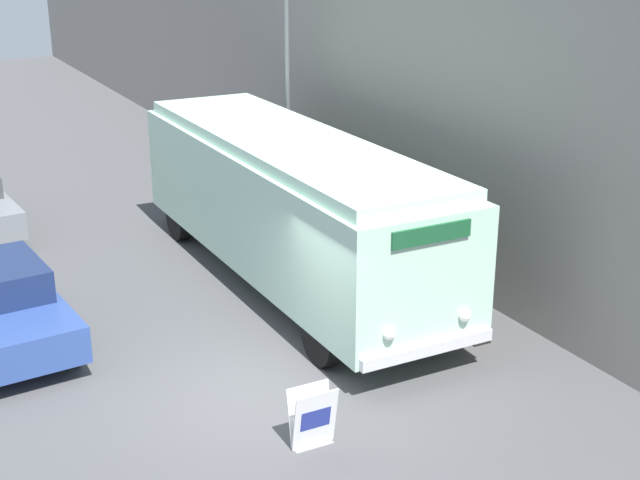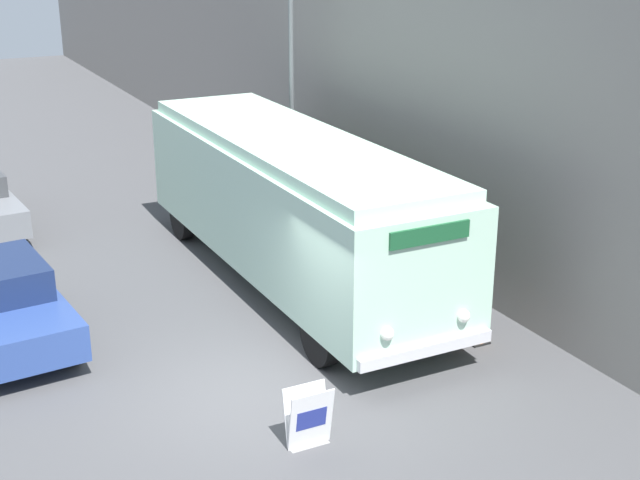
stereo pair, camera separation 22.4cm
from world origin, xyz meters
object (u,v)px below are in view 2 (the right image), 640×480
object	(u,v)px
sign_board	(309,418)
streetlamp	(291,33)
traffic_cone	(478,327)
parked_car_near	(0,304)
vintage_bus	(291,200)

from	to	relation	value
sign_board	streetlamp	bearing A→B (deg)	65.76
sign_board	traffic_cone	distance (m)	4.45
parked_car_near	traffic_cone	distance (m)	8.44
vintage_bus	parked_car_near	distance (m)	5.90
vintage_bus	parked_car_near	world-z (taller)	vintage_bus
parked_car_near	streetlamp	bearing A→B (deg)	23.85
vintage_bus	sign_board	xyz separation A→B (m)	(-2.44, -5.71, -1.32)
vintage_bus	sign_board	distance (m)	6.35
sign_board	traffic_cone	bearing A→B (deg)	21.12
streetlamp	traffic_cone	size ratio (longest dim) A/B	12.14
sign_board	parked_car_near	bearing A→B (deg)	121.83
vintage_bus	parked_car_near	size ratio (longest dim) A/B	2.33
vintage_bus	traffic_cone	world-z (taller)	vintage_bus
sign_board	parked_car_near	size ratio (longest dim) A/B	0.21
parked_car_near	traffic_cone	xyz separation A→B (m)	(7.51, -3.82, -0.47)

